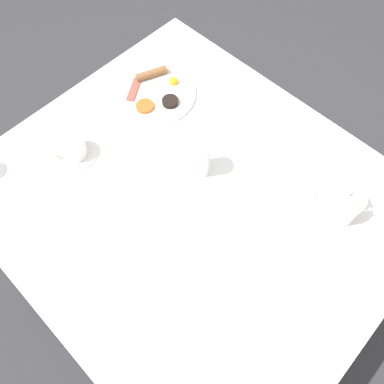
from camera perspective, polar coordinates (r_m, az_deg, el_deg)
The scene contains 9 objects.
ground_plane at distance 1.84m, azimuth 0.00°, elevation -11.36°, with size 8.00×8.00×0.00m, color #333338.
table at distance 1.18m, azimuth 0.00°, elevation -1.90°, with size 1.05×1.20×0.76m.
breakfast_plate at distance 1.35m, azimuth -5.57°, elevation 14.94°, with size 0.28×0.28×0.04m.
teapot_near at distance 1.14m, azimuth 21.61°, elevation -1.46°, with size 0.12×0.19×0.12m.
teacup_with_saucer_left at distance 1.23m, azimuth -17.69°, elevation 6.22°, with size 0.14×0.14×0.06m.
water_glass_short at distance 1.12m, azimuth 1.16°, elevation 5.11°, with size 0.07×0.07×0.12m.
fork_by_plate at distance 1.03m, azimuth 0.53°, elevation -14.03°, with size 0.16×0.06×0.00m.
knife_by_plate at distance 1.26m, azimuth 13.44°, elevation 7.64°, with size 0.16×0.15×0.00m.
spoon_for_tea at distance 1.09m, azimuth -1.02°, elevation -4.24°, with size 0.15×0.06×0.00m.
Camera 1 is at (0.37, 0.36, 1.77)m, focal length 35.00 mm.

